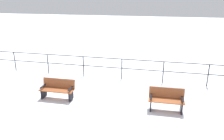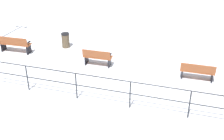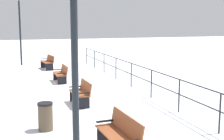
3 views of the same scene
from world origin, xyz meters
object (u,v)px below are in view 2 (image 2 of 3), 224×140
bench_second (197,71)px  trash_bin (66,40)px  bench_fourth (14,44)px  bench_third (97,57)px

bench_second → trash_bin: bearing=76.2°
bench_fourth → bench_third: bearing=-94.6°
bench_third → bench_fourth: (0.16, 4.59, 0.04)m
bench_fourth → trash_bin: (1.41, -2.22, -0.09)m
trash_bin → bench_fourth: bearing=122.4°
bench_third → trash_bin: bearing=55.0°
trash_bin → bench_second: bearing=-102.9°
bench_second → trash_bin: bench_second is taller
bench_second → bench_fourth: size_ratio=0.87×
bench_fourth → bench_second: bearing=-93.8°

